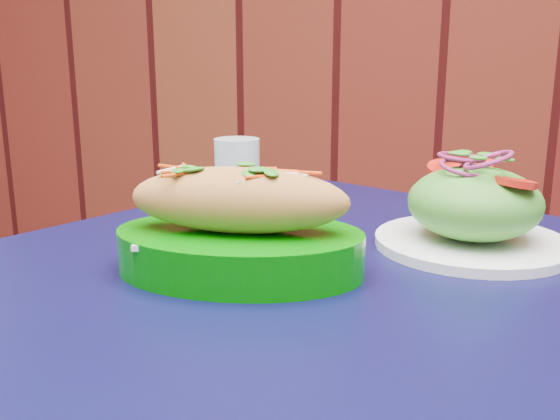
% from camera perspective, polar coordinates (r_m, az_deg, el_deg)
% --- Properties ---
extents(cafe_table, '(1.05, 1.05, 0.75)m').
position_cam_1_polar(cafe_table, '(0.72, 5.05, -11.99)').
color(cafe_table, black).
rests_on(cafe_table, ground).
extents(banh_mi_basket, '(0.29, 0.21, 0.12)m').
position_cam_1_polar(banh_mi_basket, '(0.67, -3.76, -1.76)').
color(banh_mi_basket, '#016F02').
rests_on(banh_mi_basket, cafe_table).
extents(salad_plate, '(0.23, 0.23, 0.12)m').
position_cam_1_polar(salad_plate, '(0.79, 17.31, -0.00)').
color(salad_plate, white).
rests_on(salad_plate, cafe_table).
extents(water_glass, '(0.07, 0.07, 0.11)m').
position_cam_1_polar(water_glass, '(0.94, -3.92, 3.21)').
color(water_glass, silver).
rests_on(water_glass, cafe_table).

